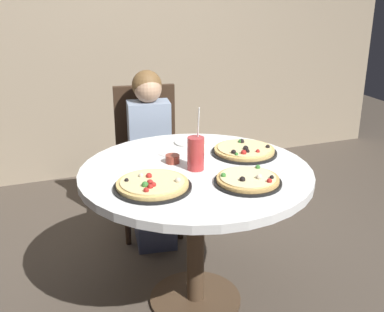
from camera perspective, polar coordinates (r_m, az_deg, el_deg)
ground_plane at (r=2.67m, az=0.40°, el=-16.66°), size 8.00×8.00×0.00m
dining_table at (r=2.34m, az=0.43°, el=-4.06°), size 1.11×1.11×0.75m
chair_wooden at (r=3.20m, az=-5.29°, el=0.61°), size 0.46×0.46×0.95m
diner_child at (r=3.05m, az=-4.79°, el=-1.34°), size 0.30×0.43×1.08m
pizza_veggie at (r=2.15m, az=6.63°, el=-2.84°), size 0.30×0.30×0.05m
pizza_cheese at (r=2.09m, az=-4.70°, el=-3.41°), size 0.34×0.34×0.05m
pizza_pepperoni at (r=2.51m, az=6.21°, el=0.65°), size 0.34×0.34×0.05m
soda_cup at (r=2.27m, az=0.44°, el=0.32°), size 0.08×0.08×0.31m
sauce_bowl at (r=2.37m, az=-2.31°, el=-0.34°), size 0.07×0.07×0.04m
plate_small at (r=2.66m, az=-0.15°, el=1.66°), size 0.18×0.18×0.01m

